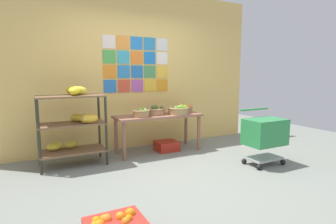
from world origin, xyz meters
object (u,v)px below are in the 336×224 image
(fruit_basket_right, at_px, (184,108))
(shopping_cart, at_px, (265,134))
(banana_shelf_unit, at_px, (74,119))
(produce_crate_under_table, at_px, (167,146))
(fruit_basket_back_left, at_px, (141,113))
(display_table, at_px, (158,120))
(fruit_basket_centre, at_px, (179,110))
(fruit_basket_left, at_px, (155,111))

(fruit_basket_right, xyz_separation_m, shopping_cart, (0.53, -1.48, -0.26))
(banana_shelf_unit, relative_size, produce_crate_under_table, 3.11)
(fruit_basket_right, xyz_separation_m, fruit_basket_back_left, (-0.96, -0.22, -0.00))
(display_table, distance_m, fruit_basket_centre, 0.40)
(fruit_basket_centre, xyz_separation_m, produce_crate_under_table, (-0.19, 0.09, -0.65))
(fruit_basket_back_left, relative_size, produce_crate_under_table, 0.76)
(display_table, height_order, fruit_basket_centre, fruit_basket_centre)
(banana_shelf_unit, distance_m, fruit_basket_right, 2.03)
(display_table, xyz_separation_m, fruit_basket_right, (0.60, 0.12, 0.16))
(banana_shelf_unit, height_order, fruit_basket_left, banana_shelf_unit)
(fruit_basket_right, bearing_deg, produce_crate_under_table, -164.13)
(fruit_basket_right, xyz_separation_m, fruit_basket_centre, (-0.25, -0.22, 0.00))
(produce_crate_under_table, bearing_deg, display_table, 176.98)
(display_table, xyz_separation_m, fruit_basket_centre, (0.35, -0.10, 0.16))
(fruit_basket_left, height_order, produce_crate_under_table, fruit_basket_left)
(fruit_basket_left, distance_m, fruit_basket_back_left, 0.36)
(banana_shelf_unit, bearing_deg, fruit_basket_centre, -1.82)
(display_table, relative_size, fruit_basket_back_left, 5.25)
(fruit_basket_left, height_order, fruit_basket_centre, fruit_basket_centre)
(produce_crate_under_table, relative_size, shopping_cart, 0.46)
(produce_crate_under_table, height_order, shopping_cart, shopping_cart)
(fruit_basket_left, height_order, fruit_basket_back_left, fruit_basket_left)
(display_table, bearing_deg, fruit_basket_right, 11.04)
(fruit_basket_back_left, bearing_deg, banana_shelf_unit, 177.14)
(fruit_basket_centre, distance_m, shopping_cart, 1.50)
(banana_shelf_unit, relative_size, fruit_basket_centre, 3.17)
(display_table, distance_m, fruit_basket_right, 0.63)
(shopping_cart, bearing_deg, fruit_basket_left, 130.35)
(banana_shelf_unit, relative_size, shopping_cart, 1.42)
(fruit_basket_right, distance_m, fruit_basket_back_left, 0.98)
(display_table, distance_m, fruit_basket_back_left, 0.40)
(fruit_basket_right, xyz_separation_m, fruit_basket_left, (-0.64, -0.05, -0.00))
(fruit_basket_back_left, relative_size, shopping_cart, 0.35)
(fruit_basket_back_left, bearing_deg, shopping_cart, -40.24)
(banana_shelf_unit, relative_size, display_table, 0.78)
(display_table, distance_m, shopping_cart, 1.77)
(fruit_basket_right, distance_m, fruit_basket_centre, 0.33)
(fruit_basket_left, relative_size, produce_crate_under_table, 1.02)
(banana_shelf_unit, distance_m, display_table, 1.43)
(banana_shelf_unit, distance_m, fruit_basket_centre, 1.77)
(fruit_basket_back_left, bearing_deg, produce_crate_under_table, 9.83)
(banana_shelf_unit, distance_m, produce_crate_under_table, 1.70)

